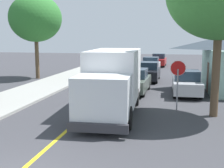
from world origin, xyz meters
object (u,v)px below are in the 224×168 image
object	(u,v)px
parked_car_furthest	(159,60)
parked_van_across	(187,83)
parked_car_near	(135,81)
parked_car_mid	(149,72)
box_truck	(113,79)
stop_sign	(178,76)
street_tree_down_block	(35,18)
parked_car_far	(151,65)

from	to	relation	value
parked_car_furthest	parked_van_across	bearing A→B (deg)	-81.70
parked_car_near	parked_car_mid	world-z (taller)	same
box_truck	parked_van_across	world-z (taller)	box_truck
parked_car_mid	parked_van_across	bearing A→B (deg)	-62.53
parked_car_mid	stop_sign	distance (m)	10.52
street_tree_down_block	parked_van_across	bearing A→B (deg)	-21.06
parked_car_mid	parked_car_furthest	xyz separation A→B (m)	(0.23, 13.32, 0.00)
parked_car_mid	parked_van_across	distance (m)	6.55
parked_car_near	parked_car_far	distance (m)	12.15
parked_car_mid	parked_van_across	xyz separation A→B (m)	(3.02, -5.81, 0.00)
box_truck	parked_car_far	distance (m)	17.99
parked_van_across	street_tree_down_block	world-z (taller)	street_tree_down_block
box_truck	stop_sign	xyz separation A→B (m)	(3.23, 1.32, 0.09)
parked_car_near	stop_sign	world-z (taller)	stop_sign
parked_car_mid	parked_van_across	size ratio (longest dim) A/B	1.00
parked_car_far	stop_sign	size ratio (longest dim) A/B	1.68
parked_van_across	street_tree_down_block	bearing A→B (deg)	158.94
parked_car_far	parked_car_furthest	bearing A→B (deg)	85.50
parked_car_mid	street_tree_down_block	world-z (taller)	street_tree_down_block
parked_car_far	parked_van_across	size ratio (longest dim) A/B	1.00
box_truck	stop_sign	world-z (taller)	box_truck
parked_van_across	street_tree_down_block	size ratio (longest dim) A/B	0.58
parked_car_furthest	parked_car_mid	bearing A→B (deg)	-90.98
box_truck	street_tree_down_block	distance (m)	14.90
parked_car_far	parked_car_furthest	distance (m)	6.91
parked_car_mid	street_tree_down_block	xyz separation A→B (m)	(-10.35, -0.66, 4.75)
box_truck	parked_van_across	bearing A→B (deg)	55.68
parked_car_far	stop_sign	xyz separation A→B (m)	(2.66, -16.63, 1.06)
box_truck	parked_car_furthest	bearing A→B (deg)	87.45
parked_car_mid	stop_sign	world-z (taller)	stop_sign
parked_car_mid	parked_van_across	world-z (taller)	same
parked_van_across	stop_sign	size ratio (longest dim) A/B	1.68
parked_car_mid	parked_car_near	bearing A→B (deg)	-94.94
parked_car_near	parked_car_mid	size ratio (longest dim) A/B	1.01
box_truck	parked_van_across	size ratio (longest dim) A/B	1.64
parked_van_across	street_tree_down_block	xyz separation A→B (m)	(-13.37, 5.15, 4.75)
parked_van_across	stop_sign	bearing A→B (deg)	-98.68
parked_car_mid	street_tree_down_block	size ratio (longest dim) A/B	0.57
parked_car_far	street_tree_down_block	world-z (taller)	street_tree_down_block
parked_car_mid	street_tree_down_block	bearing A→B (deg)	-176.34
parked_car_mid	street_tree_down_block	distance (m)	11.41
street_tree_down_block	parked_car_far	bearing A→B (deg)	35.26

